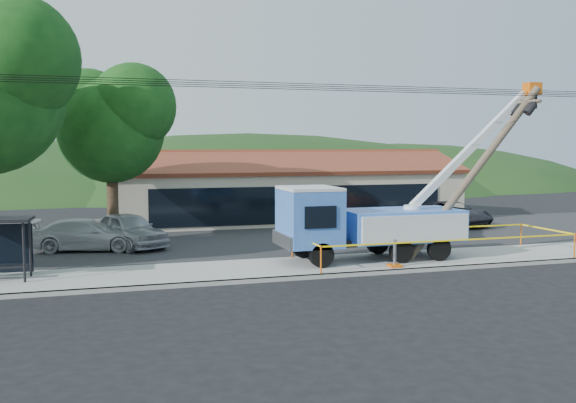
% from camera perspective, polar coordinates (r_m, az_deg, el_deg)
% --- Properties ---
extents(ground, '(120.00, 120.00, 0.00)m').
position_cam_1_polar(ground, '(22.12, 4.58, -7.89)').
color(ground, black).
rests_on(ground, ground).
extents(curb, '(60.00, 0.25, 0.15)m').
position_cam_1_polar(curb, '(24.02, 2.72, -6.67)').
color(curb, '#A8A69D').
rests_on(curb, ground).
extents(sidewalk, '(60.00, 4.00, 0.15)m').
position_cam_1_polar(sidewalk, '(25.78, 1.29, -5.85)').
color(sidewalk, '#A8A69D').
rests_on(sidewalk, ground).
extents(parking_lot, '(60.00, 12.00, 0.10)m').
position_cam_1_polar(parking_lot, '(33.37, -3.05, -3.42)').
color(parking_lot, '#28282B').
rests_on(parking_lot, ground).
extents(strip_mall, '(22.50, 8.53, 4.67)m').
position_cam_1_polar(strip_mall, '(41.88, -0.40, 0.83)').
color(strip_mall, '#B8AC91').
rests_on(strip_mall, ground).
extents(tree_lot, '(6.30, 5.60, 8.94)m').
position_cam_1_polar(tree_lot, '(33.07, -15.48, 7.04)').
color(tree_lot, '#332316').
rests_on(tree_lot, ground).
extents(hill_west, '(78.40, 56.00, 28.00)m').
position_cam_1_polar(hill_west, '(75.52, -22.37, 0.88)').
color(hill_west, '#1A3D16').
rests_on(hill_west, ground).
extents(hill_center, '(89.60, 64.00, 32.00)m').
position_cam_1_polar(hill_center, '(77.31, -3.59, 1.33)').
color(hill_center, '#1A3D16').
rests_on(hill_center, ground).
extents(hill_east, '(72.80, 52.00, 26.00)m').
position_cam_1_polar(hill_east, '(84.24, 9.76, 1.57)').
color(hill_east, '#1A3D16').
rests_on(hill_east, ground).
extents(utility_truck, '(11.89, 4.17, 7.54)m').
position_cam_1_polar(utility_truck, '(27.00, 6.98, -1.72)').
color(utility_truck, black).
rests_on(utility_truck, ground).
extents(leaning_pole, '(6.39, 1.83, 7.49)m').
position_cam_1_polar(leaning_pole, '(28.80, 16.80, 3.29)').
color(leaning_pole, brown).
rests_on(leaning_pole, ground).
extents(caution_tape, '(11.57, 3.64, 1.05)m').
position_cam_1_polar(caution_tape, '(28.08, 12.80, -3.31)').
color(caution_tape, '#E85E0C').
rests_on(caution_tape, ground).
extents(car_silver, '(3.95, 5.25, 1.67)m').
position_cam_1_polar(car_silver, '(31.56, -13.98, -4.13)').
color(car_silver, '#A4A5AB').
rests_on(car_silver, ground).
extents(car_red, '(2.01, 4.41, 1.40)m').
position_cam_1_polar(car_red, '(35.50, 12.96, -3.11)').
color(car_red, '#992D0F').
rests_on(car_red, ground).
extents(car_white, '(5.34, 3.02, 1.46)m').
position_cam_1_polar(car_white, '(31.12, -17.39, -4.35)').
color(car_white, silver).
rests_on(car_white, ground).
extents(car_dark, '(3.64, 5.62, 1.44)m').
position_cam_1_polar(car_dark, '(40.23, 14.39, -2.20)').
color(car_dark, black).
rests_on(car_dark, ground).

